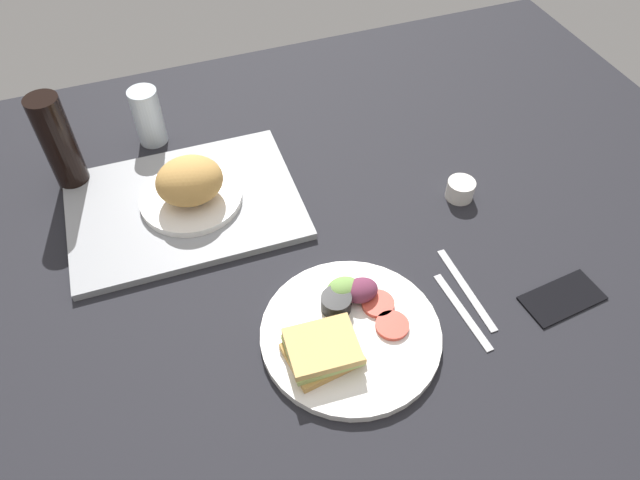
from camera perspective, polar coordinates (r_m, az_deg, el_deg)
The scene contains 10 objects.
ground_plane at distance 108.58cm, azimuth -0.45°, elevation -3.31°, with size 190.00×150.00×3.00cm, color black.
serving_tray at distance 120.22cm, azimuth -13.08°, elevation 3.31°, with size 45.00×33.00×1.60cm, color gray.
bread_plate_near at distance 116.50cm, azimuth -12.53°, elevation 5.14°, with size 20.14×20.14×10.22cm.
plate_with_salad at distance 97.85cm, azimuth 2.57°, elevation -8.79°, with size 30.03×30.03×5.40cm.
drinking_glass at distance 134.69cm, azimuth -16.39°, elevation 11.44°, with size 6.20×6.20×12.98cm, color silver.
soda_bottle at distance 126.34cm, azimuth -24.03°, elevation 8.50°, with size 6.40×6.40×21.23cm, color black.
espresso_cup at distance 121.95cm, azimuth 13.49°, elevation 4.80°, with size 5.60×5.60×4.00cm, color silver.
fork at distance 104.51cm, azimuth 13.68°, elevation -6.72°, with size 17.00×1.40×0.50cm, color #B7B7BC.
knife at distance 107.55cm, azimuth 14.03°, elevation -4.60°, with size 19.00×1.40×0.50cm, color #B7B7BC.
cell_phone at distance 111.47cm, azimuth 22.53°, elevation -5.18°, with size 14.40×7.20×0.80cm, color black.
Camera 1 is at (-22.17, -62.91, 84.18)cm, focal length 32.90 mm.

